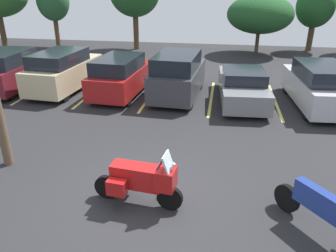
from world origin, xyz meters
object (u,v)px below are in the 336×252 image
(motorcycle_touring, at_px, (141,179))
(car_red, at_px, (121,76))
(car_champagne, at_px, (64,71))
(car_charcoal, at_px, (178,76))
(car_grey, at_px, (242,86))
(motorcycle_second, at_px, (321,210))
(car_maroon, at_px, (10,71))
(car_silver, at_px, (319,86))

(motorcycle_touring, height_order, car_red, car_red)
(car_champagne, bearing_deg, car_charcoal, -1.21)
(car_champagne, distance_m, car_grey, 8.40)
(motorcycle_touring, xyz_separation_m, car_red, (-2.92, 7.95, 0.21))
(motorcycle_second, distance_m, car_charcoal, 9.32)
(motorcycle_touring, distance_m, car_maroon, 11.42)
(car_maroon, distance_m, car_red, 5.48)
(motorcycle_second, distance_m, car_maroon, 14.69)
(motorcycle_touring, bearing_deg, car_charcoal, 92.04)
(car_champagne, distance_m, car_charcoal, 5.53)
(car_champagne, height_order, car_silver, car_champagne)
(car_champagne, bearing_deg, motorcycle_second, -41.15)
(car_maroon, distance_m, car_charcoal, 8.11)
(car_maroon, relative_size, car_silver, 0.86)
(car_maroon, bearing_deg, motorcycle_second, -33.42)
(car_maroon, distance_m, car_silver, 14.08)
(motorcycle_touring, height_order, car_charcoal, car_charcoal)
(motorcycle_touring, xyz_separation_m, car_charcoal, (-0.28, 8.00, 0.32))
(motorcycle_second, height_order, car_red, car_red)
(car_champagne, xyz_separation_m, car_silver, (11.50, -0.32, -0.06))
(motorcycle_second, bearing_deg, car_maroon, 146.58)
(car_maroon, relative_size, car_champagne, 0.90)
(car_maroon, xyz_separation_m, car_charcoal, (8.11, 0.25, 0.06))
(car_red, height_order, car_charcoal, car_charcoal)
(car_silver, bearing_deg, car_maroon, -179.83)
(car_maroon, bearing_deg, car_grey, 0.66)
(motorcycle_second, xyz_separation_m, car_maroon, (-12.26, 8.09, 0.36))
(car_red, relative_size, car_silver, 0.91)
(motorcycle_second, bearing_deg, motorcycle_touring, 174.95)
(motorcycle_second, xyz_separation_m, car_silver, (1.82, 8.13, 0.31))
(car_charcoal, bearing_deg, car_maroon, -178.24)
(car_grey, xyz_separation_m, car_silver, (3.11, -0.08, 0.19))
(car_maroon, height_order, car_red, car_maroon)
(car_charcoal, xyz_separation_m, car_silver, (5.97, -0.21, -0.11))
(car_red, bearing_deg, car_silver, -1.11)
(motorcycle_touring, relative_size, car_maroon, 0.51)
(car_champagne, bearing_deg, car_grey, -1.63)
(motorcycle_second, relative_size, car_champagne, 0.40)
(car_champagne, height_order, car_grey, car_champagne)
(motorcycle_touring, distance_m, car_grey, 8.28)
(car_champagne, distance_m, car_red, 2.90)
(car_charcoal, bearing_deg, motorcycle_second, -63.53)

